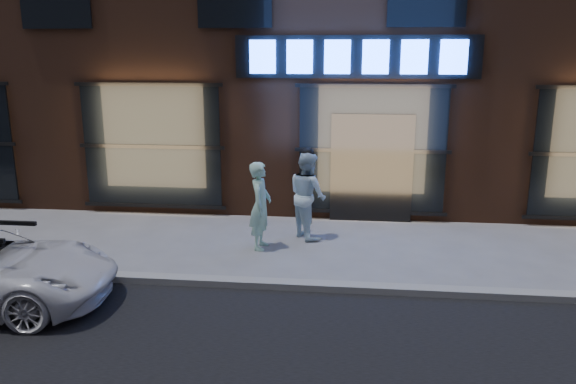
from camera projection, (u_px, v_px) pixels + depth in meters
The scene contains 4 objects.
ground at pixel (377, 292), 8.90m from camera, with size 90.00×90.00×0.00m, color slate.
curb at pixel (377, 289), 8.89m from camera, with size 60.00×0.25×0.12m, color gray.
man_bowtie at pixel (260, 206), 10.72m from camera, with size 0.62×0.41×1.70m, color #ACE2CB.
man_cap at pixel (308, 195), 11.37m from camera, with size 0.86×0.67×1.78m, color white.
Camera 1 is at (-0.51, -8.35, 3.72)m, focal length 35.00 mm.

